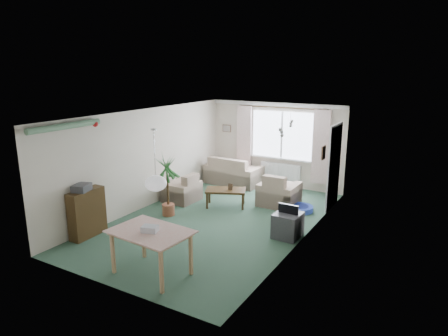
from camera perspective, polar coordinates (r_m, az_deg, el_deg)
The scene contains 25 objects.
ground at distance 9.07m, azimuth -0.96°, elevation -7.46°, with size 6.50×6.50×0.00m, color #2F4F3D.
window at distance 11.40m, azimuth 8.31°, elevation 4.71°, with size 1.80×0.03×1.30m, color white.
curtain_rod at distance 11.23m, azimuth 8.30°, elevation 8.53°, with size 2.60×0.03×0.03m, color black.
curtain_left at distance 11.82m, azimuth 2.90°, elevation 4.04°, with size 0.45×0.08×2.00m, color beige.
curtain_right at distance 10.98m, azimuth 13.65°, elevation 2.87°, with size 0.45×0.08×2.00m, color beige.
radiator at distance 11.59m, azimuth 8.04°, elevation -0.69°, with size 1.20×0.10×0.55m, color white.
doorway at distance 10.00m, azimuth 15.49°, elevation 0.08°, with size 0.03×0.95×2.00m, color black.
pendant_lamp at distance 6.71m, azimuth -9.71°, elevation -2.18°, with size 0.36×0.36×0.36m, color white.
tinsel_garland at distance 8.05m, azimuth -21.72°, elevation 5.56°, with size 1.60×1.60×0.12m, color #196626.
bauble_cluster_a at distance 8.75m, azimuth 9.44°, elevation 6.59°, with size 0.20×0.20×0.20m, color silver.
bauble_cluster_b at distance 7.54m, azimuth 8.31°, elevation 5.44°, with size 0.20×0.20×0.20m, color silver.
wall_picture_back at distance 12.16m, azimuth 0.40°, elevation 5.69°, with size 0.28×0.03×0.22m, color brown.
wall_picture_right at distance 8.93m, azimuth 14.03°, elevation 2.15°, with size 0.03×0.24×0.30m, color brown.
sofa at distance 11.74m, azimuth 1.35°, elevation -0.33°, with size 1.63×0.86×0.81m, color #BCA28E.
armchair_corner at distance 10.03m, azimuth 7.90°, elevation -3.00°, with size 0.91×0.87×0.82m, color tan.
armchair_left at distance 10.30m, azimuth -6.08°, elevation -2.73°, with size 0.81×0.77×0.73m, color #C7B397.
coffee_table at distance 9.88m, azimuth 0.24°, elevation -4.28°, with size 0.97×0.54×0.43m, color black.
photo_frame at distance 9.76m, azimuth 0.92°, elevation -2.69°, with size 0.12×0.02×0.16m, color #4E3B28.
bookshelf at distance 8.56m, azimuth -18.97°, elevation -6.12°, with size 0.27×0.80×0.98m, color black.
hifi_box at distance 8.35m, azimuth -19.69°, elevation -2.67°, with size 0.28×0.35×0.14m, color #36363A.
houseplant at distance 9.24m, azimuth -8.07°, elevation -2.52°, with size 0.61×0.61×1.43m, color #226425.
dining_table at distance 6.83m, azimuth -10.30°, elevation -11.86°, with size 1.20×0.80×0.75m, color tan.
gift_box at distance 6.62m, azimuth -10.54°, elevation -8.63°, with size 0.25×0.18×0.12m, color silver.
tv_cube at distance 8.24m, azimuth 9.09°, elevation -8.07°, with size 0.50×0.56×0.50m, color #3A393E.
pet_bed at distance 9.78m, azimuth 10.79°, elevation -5.70°, with size 0.62×0.62×0.12m, color navy.
Camera 1 is at (4.36, -7.22, 3.35)m, focal length 32.00 mm.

